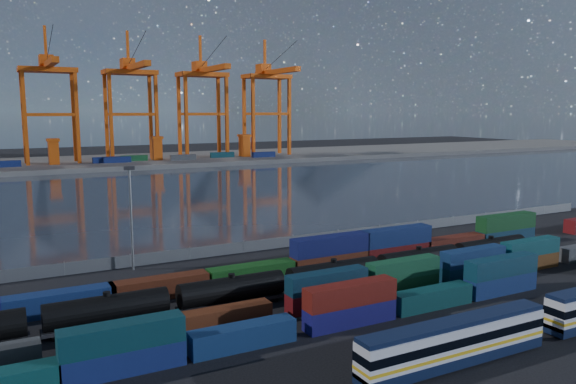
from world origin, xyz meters
name	(u,v)px	position (x,y,z in m)	size (l,w,h in m)	color
ground	(386,288)	(0.00, 0.00, 0.00)	(700.00, 700.00, 0.00)	black
harbor_water	(174,193)	(0.00, 105.00, 0.01)	(700.00, 700.00, 0.00)	#282E3A
far_quay	(109,162)	(0.00, 210.00, 1.00)	(700.00, 70.00, 2.00)	#514F4C
distant_mountains	(31,35)	(63.02, 1600.00, 220.29)	(2470.00, 1100.00, 520.00)	#1E2630
container_row_south	(331,311)	(-15.20, -9.35, 2.13)	(139.52, 2.40, 5.11)	#46494B
container_row_mid	(483,265)	(15.85, -3.13, 1.97)	(139.95, 2.27, 4.85)	#3B3D3F
container_row_north	(384,251)	(7.96, 10.77, 2.09)	(142.34, 2.68, 5.71)	navy
tanker_string	(285,282)	(-14.82, 2.82, 2.24)	(92.01, 3.12, 4.46)	black
waterfront_fence	(293,241)	(0.00, 28.00, 1.00)	(160.12, 0.12, 2.20)	#595B5E
yard_light_mast	(131,213)	(-30.00, 26.00, 9.30)	(1.60, 0.40, 16.60)	slate
gantry_cranes	(91,82)	(-7.50, 203.37, 37.57)	(198.58, 45.26, 61.30)	#C6490E
quay_containers	(90,161)	(-11.00, 195.46, 3.30)	(172.58, 10.99, 2.60)	navy
straddle_carriers	(107,149)	(-2.50, 200.00, 7.82)	(140.00, 7.00, 11.10)	#C6490E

